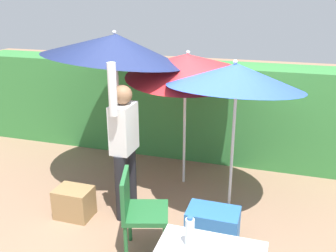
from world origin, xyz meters
name	(u,v)px	position (x,y,z in m)	size (l,w,h in m)	color
ground_plane	(160,222)	(0.00, 0.00, 0.00)	(24.00, 24.00, 0.00)	#937056
hedge_row	(201,110)	(0.00, 2.10, 0.76)	(8.00, 0.70, 1.52)	#38843D
umbrella_rainbow	(236,76)	(0.70, 0.59, 1.67)	(1.56, 1.58, 1.90)	silver
umbrella_orange	(115,47)	(-0.86, 0.82, 1.90)	(1.87, 1.85, 2.22)	silver
umbrella_yellow	(187,65)	(0.01, 1.06, 1.67)	(1.61, 1.62, 1.92)	silver
person_vendor	(124,142)	(-0.46, 0.08, 0.93)	(0.22, 0.55, 1.88)	black
chair_plastic	(139,209)	(-0.04, -0.56, 0.51)	(0.55, 0.55, 0.89)	#236633
cooler_box	(213,227)	(0.65, -0.21, 0.21)	(0.54, 0.35, 0.42)	#2D6BB7
crate_cardboard	(74,203)	(-1.03, -0.18, 0.18)	(0.43, 0.31, 0.37)	#9E7A4C
bottle_water	(190,232)	(0.65, -1.26, 0.87)	(0.07, 0.07, 0.24)	silver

